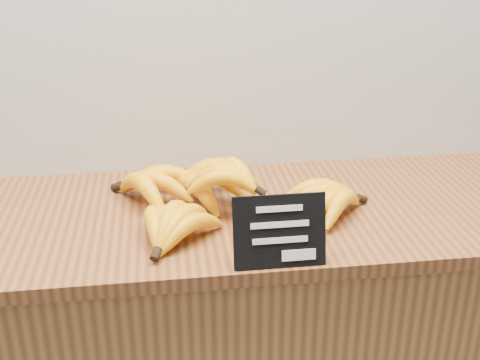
# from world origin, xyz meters

# --- Properties ---
(counter_top) EXTENTS (1.45, 0.54, 0.03)m
(counter_top) POSITION_xyz_m (0.06, 2.75, 0.92)
(counter_top) COLOR brown
(counter_top) RESTS_ON counter
(chalkboard_sign) EXTENTS (0.17, 0.04, 0.14)m
(chalkboard_sign) POSITION_xyz_m (0.11, 2.51, 1.00)
(chalkboard_sign) COLOR black
(chalkboard_sign) RESTS_ON counter_top
(banana_pile) EXTENTS (0.56, 0.42, 0.12)m
(banana_pile) POSITION_xyz_m (0.01, 2.75, 0.97)
(banana_pile) COLOR #FAB30A
(banana_pile) RESTS_ON counter_top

